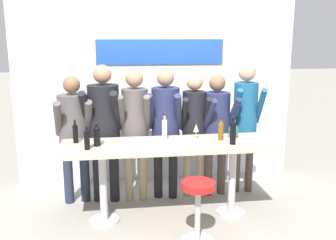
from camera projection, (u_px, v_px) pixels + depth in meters
The scene contains 19 objects.
ground_plane at pixel (169, 217), 4.56m from camera, with size 40.00×40.00×0.00m, color gray.
back_wall at pixel (157, 86), 5.56m from camera, with size 4.11×0.12×2.84m.
tasting_table at pixel (169, 153), 4.39m from camera, with size 2.51×0.66×0.94m.
bar_stool at pixel (198, 203), 3.90m from camera, with size 0.37×0.37×0.68m.
person_far_left at pixel (74, 126), 4.76m from camera, with size 0.50×0.59×1.67m.
person_left at pixel (104, 119), 4.77m from camera, with size 0.53×0.63×1.81m.
person_center_left at pixel (135, 120), 4.81m from camera, with size 0.43×0.56×1.75m.
person_center at pixel (165, 120), 4.89m from camera, with size 0.51×0.61×1.75m.
person_center_right at pixel (194, 121), 4.95m from camera, with size 0.40×0.52×1.69m.
person_right at pixel (217, 122), 5.00m from camera, with size 0.48×0.57×1.66m.
person_far_right at pixel (245, 113), 5.07m from camera, with size 0.42×0.56×1.80m.
wine_bottle_0 at pixel (165, 128), 4.48m from camera, with size 0.06×0.06×0.31m.
wine_bottle_1 at pixel (87, 139), 4.07m from camera, with size 0.06×0.06×0.27m.
wine_bottle_2 at pixel (75, 132), 4.33m from camera, with size 0.06×0.06×0.27m.
wine_bottle_3 at pixel (221, 130), 4.45m from camera, with size 0.07×0.07×0.27m.
wine_bottle_4 at pixel (233, 132), 4.27m from camera, with size 0.07×0.07×0.33m.
wine_bottle_5 at pixel (97, 135), 4.21m from camera, with size 0.08×0.08×0.27m.
wine_glass_0 at pixel (196, 128), 4.52m from camera, with size 0.07×0.07×0.18m.
decorative_vase at pixel (233, 130), 4.57m from camera, with size 0.13×0.13×0.22m.
Camera 1 is at (-0.58, -4.15, 2.15)m, focal length 40.00 mm.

